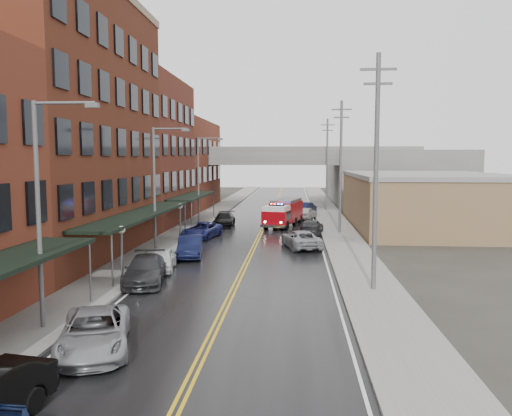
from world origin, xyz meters
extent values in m
cube|color=black|center=(0.00, 30.00, 0.01)|extent=(11.00, 160.00, 0.02)
cube|color=slate|center=(-7.30, 30.00, 0.07)|extent=(3.00, 160.00, 0.15)
cube|color=slate|center=(7.30, 30.00, 0.07)|extent=(3.00, 160.00, 0.15)
cube|color=gray|center=(-5.65, 30.00, 0.07)|extent=(0.30, 160.00, 0.15)
cube|color=gray|center=(5.65, 30.00, 0.07)|extent=(0.30, 160.00, 0.15)
cube|color=#532216|center=(-13.30, 23.00, 9.00)|extent=(9.00, 20.00, 18.00)
cube|color=#5D2D1C|center=(-13.30, 40.50, 7.50)|extent=(9.00, 15.00, 15.00)
cube|color=brown|center=(-13.30, 58.00, 6.00)|extent=(9.00, 20.00, 12.00)
cube|color=#92714E|center=(16.00, 40.00, 2.50)|extent=(14.00, 22.00, 5.00)
cube|color=slate|center=(18.00, 70.00, 4.00)|extent=(18.00, 30.00, 8.00)
cylinder|color=slate|center=(-6.35, 11.60, 1.50)|extent=(0.10, 0.10, 3.00)
cube|color=black|center=(-7.50, 23.00, 3.00)|extent=(2.60, 18.00, 0.18)
cylinder|color=slate|center=(-6.35, 14.40, 1.50)|extent=(0.10, 0.10, 3.00)
cylinder|color=slate|center=(-6.35, 31.60, 1.50)|extent=(0.10, 0.10, 3.00)
cube|color=black|center=(-7.50, 40.50, 3.00)|extent=(2.60, 13.00, 0.18)
cylinder|color=slate|center=(-6.35, 34.40, 1.50)|extent=(0.10, 0.10, 3.00)
cylinder|color=slate|center=(-6.35, 46.60, 1.50)|extent=(0.10, 0.10, 3.00)
cylinder|color=#59595B|center=(-6.40, 16.00, 1.40)|extent=(0.14, 0.14, 2.80)
sphere|color=silver|center=(-6.40, 16.00, 2.90)|extent=(0.44, 0.44, 0.44)
cylinder|color=#59595B|center=(-6.40, 30.00, 1.40)|extent=(0.14, 0.14, 2.80)
sphere|color=silver|center=(-6.40, 30.00, 2.90)|extent=(0.44, 0.44, 0.44)
cylinder|color=#59595B|center=(-6.80, 8.00, 4.50)|extent=(0.18, 0.18, 9.00)
cylinder|color=#59595B|center=(-5.60, 8.00, 8.90)|extent=(2.40, 0.12, 0.12)
cube|color=#59595B|center=(-4.50, 8.00, 8.80)|extent=(0.50, 0.22, 0.18)
cylinder|color=#59595B|center=(-6.80, 24.00, 4.50)|extent=(0.18, 0.18, 9.00)
cylinder|color=#59595B|center=(-5.60, 24.00, 8.90)|extent=(2.40, 0.12, 0.12)
cube|color=#59595B|center=(-4.50, 24.00, 8.80)|extent=(0.50, 0.22, 0.18)
cylinder|color=#59595B|center=(-6.80, 40.00, 4.50)|extent=(0.18, 0.18, 9.00)
cylinder|color=#59595B|center=(-5.60, 40.00, 8.90)|extent=(2.40, 0.12, 0.12)
cube|color=#59595B|center=(-4.50, 40.00, 8.80)|extent=(0.50, 0.22, 0.18)
cylinder|color=#59595B|center=(7.20, 15.00, 6.00)|extent=(0.24, 0.24, 12.00)
cube|color=#59595B|center=(7.20, 15.00, 11.20)|extent=(1.80, 0.12, 0.12)
cube|color=#59595B|center=(7.20, 15.00, 10.50)|extent=(1.40, 0.12, 0.12)
cylinder|color=#59595B|center=(7.20, 35.00, 6.00)|extent=(0.24, 0.24, 12.00)
cube|color=#59595B|center=(7.20, 35.00, 11.20)|extent=(1.80, 0.12, 0.12)
cube|color=#59595B|center=(7.20, 35.00, 10.50)|extent=(1.40, 0.12, 0.12)
cylinder|color=#59595B|center=(7.20, 55.00, 6.00)|extent=(0.24, 0.24, 12.00)
cube|color=#59595B|center=(7.20, 55.00, 11.20)|extent=(1.80, 0.12, 0.12)
cube|color=#59595B|center=(7.20, 55.00, 10.50)|extent=(1.40, 0.12, 0.12)
cube|color=slate|center=(0.00, 62.00, 6.75)|extent=(40.00, 10.00, 1.50)
cube|color=slate|center=(-11.00, 62.00, 3.00)|extent=(1.60, 8.00, 6.00)
cube|color=slate|center=(11.00, 62.00, 3.00)|extent=(1.60, 8.00, 6.00)
cube|color=maroon|center=(2.22, 40.67, 1.44)|extent=(3.49, 5.51, 1.95)
cube|color=maroon|center=(1.34, 37.16, 1.16)|extent=(2.84, 2.90, 1.39)
cube|color=silver|center=(1.34, 37.16, 2.09)|extent=(2.68, 2.69, 0.46)
cube|color=black|center=(1.38, 37.34, 1.44)|extent=(2.63, 2.01, 0.74)
cube|color=slate|center=(2.22, 40.67, 2.55)|extent=(3.17, 5.10, 0.28)
cube|color=black|center=(1.34, 37.16, 2.39)|extent=(1.50, 0.61, 0.13)
sphere|color=#FF0C0C|center=(0.84, 37.29, 2.47)|extent=(0.19, 0.19, 0.19)
sphere|color=#1933FF|center=(1.84, 37.04, 2.47)|extent=(0.19, 0.19, 0.19)
cylinder|color=black|center=(0.33, 37.32, 0.46)|extent=(0.98, 0.54, 0.93)
cylinder|color=black|center=(2.31, 36.82, 0.46)|extent=(0.98, 0.54, 0.93)
cylinder|color=black|center=(1.11, 40.47, 0.46)|extent=(0.98, 0.54, 0.93)
cylinder|color=black|center=(3.10, 39.97, 0.46)|extent=(0.98, 0.54, 0.93)
cylinder|color=black|center=(1.68, 42.72, 0.46)|extent=(0.98, 0.54, 0.93)
cylinder|color=black|center=(3.66, 42.22, 0.46)|extent=(0.98, 0.54, 0.93)
imported|color=gray|center=(-3.87, 6.07, 0.70)|extent=(3.73, 5.51, 1.40)
imported|color=#2A2B2D|center=(-5.00, 15.70, 0.74)|extent=(2.93, 5.39, 1.48)
imported|color=white|center=(-5.00, 18.95, 0.68)|extent=(2.18, 4.17, 1.35)
imported|color=black|center=(-4.11, 23.18, 0.75)|extent=(2.30, 4.76, 1.51)
imported|color=navy|center=(-4.84, 31.45, 0.69)|extent=(3.22, 5.32, 1.38)
imported|color=black|center=(-4.04, 39.20, 0.69)|extent=(2.00, 4.79, 1.38)
imported|color=gray|center=(3.60, 27.30, 0.69)|extent=(3.49, 5.39, 1.38)
imported|color=#272729|center=(4.62, 34.20, 0.68)|extent=(2.50, 4.89, 1.36)
imported|color=#BABABA|center=(4.44, 46.20, 0.69)|extent=(2.78, 4.37, 1.39)
imported|color=black|center=(4.33, 49.43, 0.83)|extent=(3.02, 5.32, 1.66)
camera|label=1|loc=(3.18, -10.52, 6.77)|focal=35.00mm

